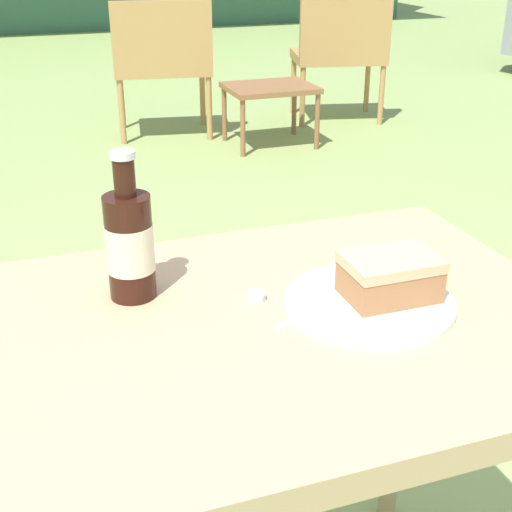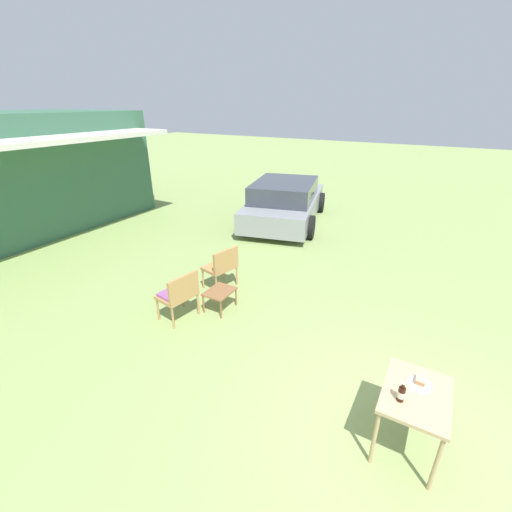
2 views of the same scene
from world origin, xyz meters
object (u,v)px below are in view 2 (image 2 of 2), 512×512
at_px(wicker_chair_cushioned, 179,293).
at_px(patio_table, 415,399).
at_px(cake_on_plate, 420,382).
at_px(parked_car, 285,202).
at_px(garden_side_table, 220,293).
at_px(cola_bottle_near, 401,394).
at_px(wicker_chair_plain, 222,265).

bearing_deg(wicker_chair_cushioned, patio_table, 89.44).
distance_m(patio_table, cake_on_plate, 0.18).
bearing_deg(parked_car, wicker_chair_cushioned, 173.44).
height_order(garden_side_table, patio_table, patio_table).
bearing_deg(patio_table, cola_bottle_near, 143.47).
height_order(wicker_chair_plain, garden_side_table, wicker_chair_plain).
height_order(parked_car, wicker_chair_cushioned, parked_car).
height_order(wicker_chair_plain, patio_table, wicker_chair_plain).
bearing_deg(wicker_chair_plain, parked_car, -157.33).
relative_size(garden_side_table, cake_on_plate, 2.13).
distance_m(wicker_chair_cushioned, cake_on_plate, 3.69).
distance_m(parked_car, cake_on_plate, 7.41).
bearing_deg(cola_bottle_near, cake_on_plate, -23.47).
relative_size(parked_car, cake_on_plate, 18.24).
bearing_deg(cola_bottle_near, patio_table, -36.53).
bearing_deg(wicker_chair_plain, cola_bottle_near, 73.26).
relative_size(wicker_chair_plain, cola_bottle_near, 3.85).
xyz_separation_m(wicker_chair_cushioned, cake_on_plate, (-0.48, -3.65, 0.27)).
bearing_deg(patio_table, parked_car, 35.20).
xyz_separation_m(parked_car, cake_on_plate, (-6.00, -4.35, 0.15)).
bearing_deg(garden_side_table, patio_table, -110.20).
distance_m(parked_car, wicker_chair_cushioned, 5.57).
height_order(parked_car, wicker_chair_plain, parked_car).
bearing_deg(patio_table, wicker_chair_cushioned, 80.22).
distance_m(garden_side_table, patio_table, 3.45).
bearing_deg(cake_on_plate, patio_table, 176.27).
height_order(wicker_chair_plain, cake_on_plate, wicker_chair_plain).
xyz_separation_m(parked_car, cola_bottle_near, (-6.33, -4.20, 0.21)).
bearing_deg(parked_car, garden_side_table, 178.83).
distance_m(wicker_chair_cushioned, garden_side_table, 0.72).
xyz_separation_m(parked_car, garden_side_table, (-4.96, -1.11, -0.29)).
relative_size(parked_car, garden_side_table, 8.55).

